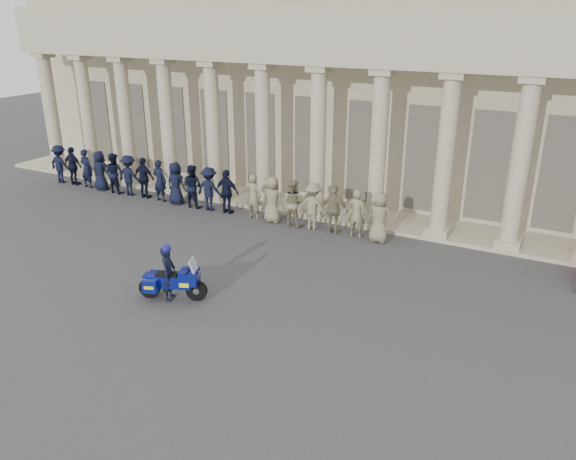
{
  "coord_description": "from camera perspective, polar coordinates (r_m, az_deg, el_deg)",
  "views": [
    {
      "loc": [
        8.23,
        -12.7,
        8.26
      ],
      "look_at": [
        0.27,
        2.39,
        1.6
      ],
      "focal_mm": 35.0,
      "sensor_mm": 36.0,
      "label": 1
    }
  ],
  "objects": [
    {
      "name": "rider",
      "position": [
        17.4,
        -12.05,
        -4.21
      ],
      "size": [
        0.61,
        0.73,
        1.81
      ],
      "rotation": [
        0.0,
        0.0,
        1.93
      ],
      "color": "black",
      "rests_on": "ground"
    },
    {
      "name": "ground",
      "position": [
        17.24,
        -4.55,
        -7.38
      ],
      "size": [
        90.0,
        90.0,
        0.0
      ],
      "primitive_type": "plane",
      "color": "#3A3A3C",
      "rests_on": "ground"
    },
    {
      "name": "motorcycle",
      "position": [
        17.5,
        -11.61,
        -5.12
      ],
      "size": [
        2.06,
        1.22,
        1.38
      ],
      "rotation": [
        0.0,
        0.0,
        0.36
      ],
      "color": "black",
      "rests_on": "ground"
    },
    {
      "name": "building",
      "position": [
        28.89,
        11.34,
        13.5
      ],
      "size": [
        40.0,
        12.5,
        9.0
      ],
      "color": "tan",
      "rests_on": "ground"
    },
    {
      "name": "officer_rank",
      "position": [
        25.53,
        -9.78,
        4.44
      ],
      "size": [
        18.23,
        0.74,
        1.95
      ],
      "color": "black",
      "rests_on": "ground"
    }
  ]
}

